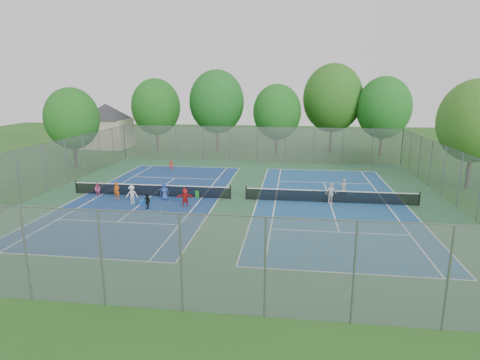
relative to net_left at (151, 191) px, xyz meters
name	(u,v)px	position (x,y,z in m)	size (l,w,h in m)	color
ground	(238,199)	(7.00, 0.00, -0.46)	(120.00, 120.00, 0.00)	#24551A
court_pad	(238,199)	(7.00, 0.00, -0.45)	(32.00, 32.00, 0.01)	#2A5A39
court_left	(152,196)	(0.00, 0.00, -0.44)	(10.97, 23.77, 0.01)	navy
court_right	(330,202)	(14.00, 0.00, -0.44)	(10.97, 23.77, 0.01)	navy
net_left	(151,191)	(0.00, 0.00, 0.00)	(12.87, 0.10, 0.91)	black
net_right	(330,197)	(14.00, 0.00, 0.00)	(12.87, 0.10, 0.91)	black
fence_north	(257,145)	(7.00, 16.00, 1.54)	(32.00, 0.10, 4.00)	gray
fence_south	(181,263)	(7.00, -16.00, 1.54)	(32.00, 0.10, 4.00)	gray
fence_west	(44,169)	(-9.00, 0.00, 1.54)	(32.00, 0.10, 4.00)	gray
fence_east	(460,180)	(23.00, 0.00, 1.54)	(32.00, 0.10, 4.00)	gray
house	(106,118)	(-15.00, 24.00, 3.76)	(11.03, 11.03, 7.30)	#B7A88C
tree_nw	(156,107)	(-7.00, 22.00, 5.44)	(6.40, 6.40, 9.58)	#443326
tree_nl	(217,102)	(1.00, 23.00, 6.09)	(7.20, 7.20, 10.69)	#443326
tree_nc	(277,112)	(9.00, 21.00, 4.94)	(6.00, 6.00, 8.85)	#443326
tree_nr	(333,98)	(16.00, 24.00, 6.59)	(7.60, 7.60, 11.42)	#443326
tree_ne	(384,108)	(22.00, 22.00, 5.51)	(6.60, 6.60, 9.77)	#443326
tree_side_w	(72,119)	(-12.00, 10.00, 4.79)	(5.60, 5.60, 8.47)	#443326
tree_side_e	(475,121)	(26.00, 6.00, 5.29)	(6.00, 6.00, 9.20)	#443326
ball_crate	(142,202)	(0.11, -2.32, -0.29)	(0.37, 0.37, 0.32)	blue
ball_hopper	(197,194)	(3.74, 0.03, -0.17)	(0.29, 0.29, 0.58)	#248424
student_a	(117,191)	(-2.32, -1.24, 0.22)	(0.50, 0.33, 1.36)	#C85312
student_b	(98,190)	(-4.21, -0.60, 0.09)	(0.53, 0.41, 1.08)	#CF5084
student_c	(132,195)	(-0.69, -2.23, 0.25)	(0.91, 0.52, 1.41)	silver
student_d	(147,201)	(0.87, -3.28, 0.09)	(0.64, 0.27, 1.09)	black
student_e	(164,191)	(1.38, -0.90, 0.21)	(0.65, 0.42, 1.32)	#294599
student_f	(185,197)	(3.41, -2.35, 0.22)	(1.26, 0.40, 1.36)	red
child_far_baseline	(171,166)	(-1.42, 9.96, 0.05)	(0.65, 0.37, 1.00)	red
instructor	(343,188)	(15.08, 1.39, 0.33)	(0.58, 0.38, 1.58)	gray
teen_court_b	(331,194)	(13.97, -0.36, 0.35)	(0.94, 0.39, 1.60)	silver
tennis_ball_0	(166,212)	(2.47, -4.00, -0.42)	(0.07, 0.07, 0.07)	#B2C22D
tennis_ball_1	(142,202)	(-0.13, -1.83, -0.42)	(0.07, 0.07, 0.07)	#CCDE33
tennis_ball_2	(92,199)	(-4.15, -1.69, -0.42)	(0.07, 0.07, 0.07)	yellow
tennis_ball_3	(171,202)	(2.09, -1.61, -0.42)	(0.07, 0.07, 0.07)	yellow
tennis_ball_4	(161,211)	(2.00, -3.73, -0.42)	(0.07, 0.07, 0.07)	#D4F238
tennis_ball_5	(162,208)	(1.85, -3.01, -0.42)	(0.07, 0.07, 0.07)	#C0DF34
tennis_ball_6	(175,219)	(3.56, -5.44, -0.42)	(0.07, 0.07, 0.07)	#ADC72E
tennis_ball_7	(81,214)	(-3.15, -5.25, -0.42)	(0.07, 0.07, 0.07)	yellow
tennis_ball_8	(76,215)	(-3.43, -5.36, -0.42)	(0.07, 0.07, 0.07)	yellow
tennis_ball_9	(116,204)	(-1.84, -2.62, -0.42)	(0.07, 0.07, 0.07)	yellow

